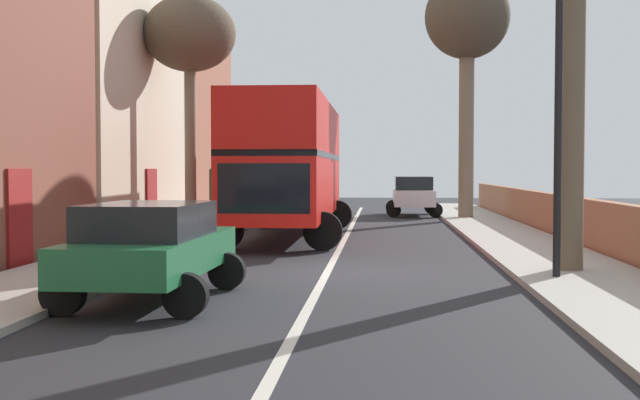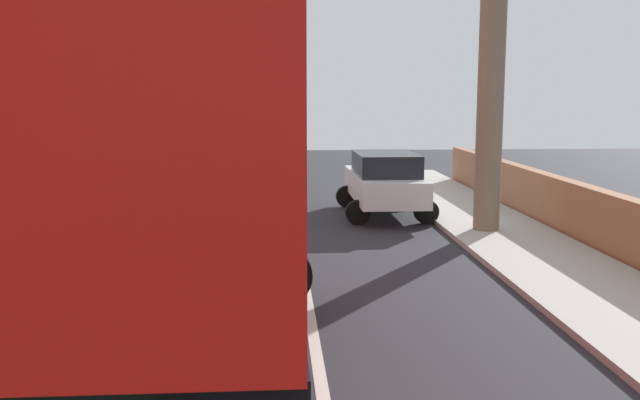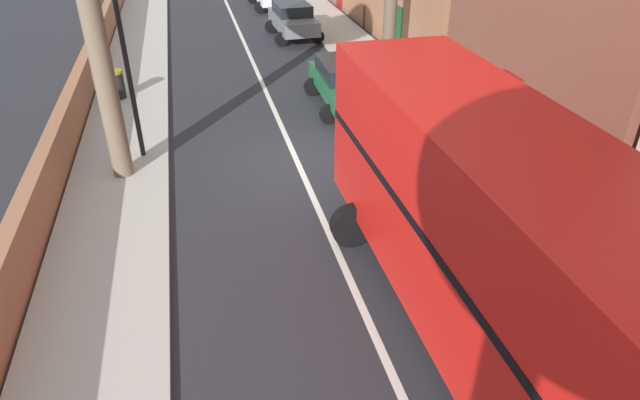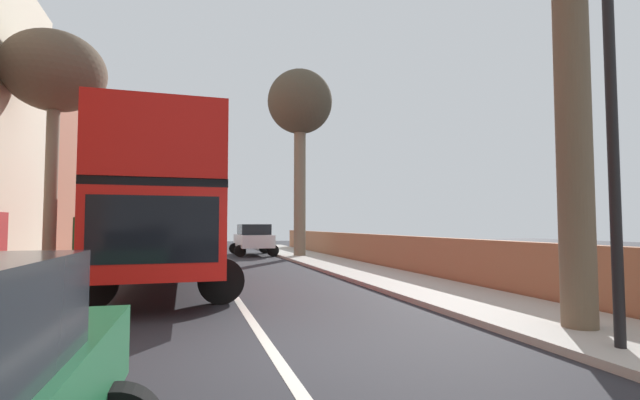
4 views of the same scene
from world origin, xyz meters
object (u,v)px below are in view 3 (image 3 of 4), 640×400
Objects in this scene: double_decker_bus at (506,243)px; parked_car_green_left_0 at (345,81)px; litter_bin_right at (117,84)px; parked_car_grey_left_3 at (293,19)px; lamppost_right at (119,25)px.

parked_car_green_left_0 is at bearing -93.89° from double_decker_bus.
parked_car_green_left_0 is 4.34× the size of litter_bin_right.
double_decker_bus reaches higher than parked_car_green_left_0.
parked_car_green_left_0 is 1.08× the size of parked_car_grey_left_3.
double_decker_bus is at bearing 116.35° from litter_bin_right.
lamppost_right is at bearing 101.37° from litter_bin_right.
parked_car_green_left_0 is 0.69× the size of lamppost_right.
parked_car_green_left_0 is at bearing 90.02° from parked_car_grey_left_3.
parked_car_grey_left_3 is at bearing -137.90° from litter_bin_right.
parked_car_grey_left_3 is (-0.80, -21.18, -1.42)m from double_decker_bus.
lamppost_right is 6.25× the size of litter_bin_right.
parked_car_grey_left_3 is 14.10m from lamppost_right.
parked_car_grey_left_3 is (0.00, -9.39, 0.03)m from parked_car_green_left_0.
lamppost_right reaches higher than parked_car_green_left_0.
double_decker_bus is 11.04m from lamppost_right.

